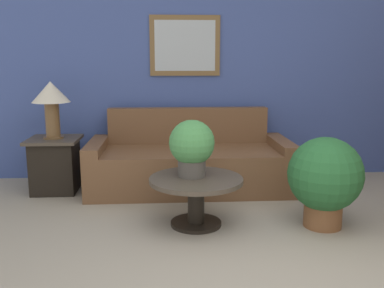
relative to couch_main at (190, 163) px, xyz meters
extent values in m
cube|color=#42569E|center=(0.44, 0.58, 1.01)|extent=(7.06, 0.06, 2.60)
cube|color=brown|center=(-0.03, 0.54, 1.35)|extent=(0.86, 0.03, 0.73)
cube|color=#B2BCC6|center=(-0.03, 0.53, 1.35)|extent=(0.74, 0.01, 0.61)
cube|color=brown|center=(0.00, -0.04, -0.06)|extent=(1.93, 0.97, 0.47)
cube|color=brown|center=(0.00, 0.36, 0.39)|extent=(1.93, 0.16, 0.43)
cube|color=brown|center=(-1.06, -0.04, -0.01)|extent=(0.18, 0.97, 0.57)
cube|color=brown|center=(1.06, -0.04, -0.01)|extent=(0.18, 0.97, 0.57)
cylinder|color=black|center=(-0.01, -1.14, -0.28)|extent=(0.46, 0.46, 0.03)
cylinder|color=black|center=(-0.01, -1.14, -0.08)|extent=(0.15, 0.15, 0.37)
cylinder|color=#473D33|center=(-0.01, -1.14, 0.13)|extent=(0.84, 0.84, 0.04)
cube|color=black|center=(-1.53, -0.02, 0.00)|extent=(0.48, 0.48, 0.58)
cube|color=#473D33|center=(-1.53, -0.02, 0.30)|extent=(0.56, 0.56, 0.03)
cylinder|color=brown|center=(-1.53, -0.02, 0.33)|extent=(0.22, 0.22, 0.02)
cylinder|color=brown|center=(-1.53, -0.02, 0.53)|extent=(0.16, 0.16, 0.38)
cone|color=beige|center=(-1.53, -0.02, 0.84)|extent=(0.42, 0.42, 0.23)
cylinder|color=#4C4742|center=(-0.04, -1.08, 0.23)|extent=(0.25, 0.25, 0.15)
sphere|color=#428447|center=(-0.04, -1.08, 0.46)|extent=(0.41, 0.41, 0.41)
cylinder|color=brown|center=(1.13, -1.25, -0.17)|extent=(0.34, 0.34, 0.24)
sphere|color=#235B2D|center=(1.13, -1.25, 0.19)|extent=(0.66, 0.66, 0.66)
camera|label=1|loc=(-0.27, -4.81, 1.19)|focal=40.00mm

